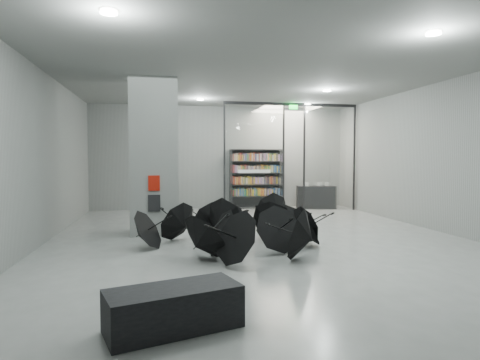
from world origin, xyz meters
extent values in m
plane|color=gray|center=(0.00, 0.00, 0.00)|extent=(14.00, 14.00, 0.00)
cube|color=slate|center=(0.00, 0.00, 4.00)|extent=(10.00, 14.00, 0.02)
cube|color=slate|center=(0.00, 7.00, 2.00)|extent=(10.00, 0.02, 4.00)
cube|color=slate|center=(-5.00, 0.00, 2.00)|extent=(0.02, 14.00, 4.00)
cube|color=slate|center=(5.00, 0.00, 2.00)|extent=(0.02, 14.00, 4.00)
cube|color=slate|center=(-2.50, 2.00, 2.00)|extent=(1.20, 1.20, 4.00)
cube|color=#A50A07|center=(-2.50, 1.38, 1.35)|extent=(0.28, 0.04, 0.38)
cube|color=black|center=(-2.50, 1.38, 0.85)|extent=(0.30, 0.03, 0.42)
cube|color=#0CE533|center=(2.40, 5.30, 3.82)|extent=(0.30, 0.06, 0.15)
cube|color=silver|center=(1.00, 5.50, 2.00)|extent=(2.20, 0.02, 3.95)
cube|color=silver|center=(3.90, 5.50, 2.00)|extent=(2.00, 0.02, 3.95)
cube|color=black|center=(-0.10, 5.50, 2.00)|extent=(0.06, 0.06, 4.00)
cube|color=black|center=(2.10, 5.50, 2.00)|extent=(0.06, 0.06, 4.00)
cube|color=black|center=(2.90, 5.50, 2.00)|extent=(0.06, 0.06, 4.00)
cube|color=black|center=(4.90, 5.50, 2.00)|extent=(0.06, 0.06, 4.00)
cube|color=black|center=(2.40, 5.50, 3.95)|extent=(5.00, 0.08, 0.10)
cube|color=black|center=(-2.19, -4.30, 0.24)|extent=(1.64, 1.06, 0.49)
cube|color=black|center=(3.64, 6.16, 0.44)|extent=(1.57, 0.91, 0.89)
camera|label=1|loc=(-2.30, -8.94, 1.96)|focal=30.53mm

